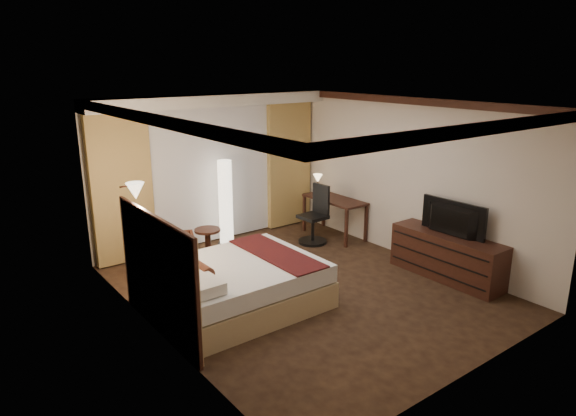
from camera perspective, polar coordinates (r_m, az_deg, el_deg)
floor at (r=7.72m, az=1.82°, el=-8.89°), size 4.50×5.50×0.01m
ceiling at (r=7.02m, az=2.02°, el=11.52°), size 4.50×5.50×0.01m
back_wall at (r=9.49m, az=-8.65°, el=4.27°), size 4.50×0.02×2.70m
left_wall at (r=6.15m, az=-14.61°, el=-2.52°), size 0.02×5.50×2.70m
right_wall at (r=8.81m, az=13.36°, el=3.12°), size 0.02×5.50×2.70m
crown_molding at (r=7.03m, az=2.01°, el=11.03°), size 4.50×5.50×0.12m
soffit at (r=9.10m, az=-8.20°, el=11.75°), size 4.50×0.50×0.20m
curtain_sheer at (r=9.44m, az=-8.39°, el=3.60°), size 2.48×0.04×2.45m
curtain_left_drape at (r=8.72m, az=-17.99°, el=1.95°), size 1.00×0.14×2.45m
curtain_right_drape at (r=10.30m, az=0.08°, el=4.81°), size 1.00×0.14×2.45m
wall_sconce at (r=6.98m, az=-16.60°, el=1.83°), size 0.24×0.24×0.24m
bed at (r=7.08m, az=-5.66°, el=-8.53°), size 2.18×1.70×0.64m
headboard at (r=6.45m, az=-14.15°, el=-7.29°), size 0.12×2.00×1.50m
armchair at (r=8.29m, az=-12.61°, el=-4.92°), size 0.85×0.83×0.69m
side_table at (r=8.94m, az=-8.88°, el=-3.82°), size 0.45×0.45×0.49m
floor_lamp at (r=9.29m, az=-6.94°, el=0.55°), size 0.33×0.33×1.59m
desk at (r=9.85m, az=5.15°, el=-1.04°), size 0.55×1.30×0.75m
desk_lamp at (r=10.06m, az=3.32°, el=2.59°), size 0.18×0.18×0.34m
office_chair at (r=9.40m, az=2.78°, el=-0.74°), size 0.55×0.55×1.09m
dresser at (r=8.31m, az=17.23°, el=-5.14°), size 0.50×1.81×0.71m
television at (r=8.08m, az=17.49°, el=-0.78°), size 0.66×1.10×0.14m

